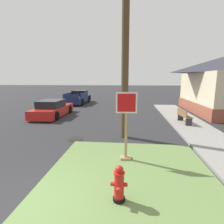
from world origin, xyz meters
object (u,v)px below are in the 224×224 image
Objects in this scene: utility_pole at (126,22)px; street_bench at (184,115)px; pickup_truck_navy at (78,98)px; manhole_cover at (76,139)px; parked_sedan_red at (52,109)px; stop_sign at (126,128)px; fire_hydrant at (119,185)px.

street_bench is at bearing 38.04° from utility_pole.
utility_pole reaches higher than pickup_truck_navy.
parked_sedan_red is (-3.38, 5.08, 0.53)m from manhole_cover.
parked_sedan_red is 7.37m from pickup_truck_navy.
pickup_truck_navy is (-0.13, 7.37, 0.07)m from parked_sedan_red.
manhole_cover is 0.14× the size of pickup_truck_navy.
stop_sign is 0.23× the size of utility_pole.
fire_hydrant reaches higher than manhole_cover.
pickup_truck_navy is at bearing 109.30° from fire_hydrant.
utility_pole is (2.26, 0.59, 5.25)m from manhole_cover.
pickup_truck_navy is at bearing 115.93° from utility_pole.
street_bench is at bearing 30.09° from manhole_cover.
stop_sign is at bearing 87.44° from fire_hydrant.
pickup_truck_navy is at bearing 105.73° from manhole_cover.
street_bench is (5.84, 3.39, 0.58)m from manhole_cover.
manhole_cover is 5.75m from utility_pole.
pickup_truck_navy is at bearing 112.24° from stop_sign.
manhole_cover is 6.78m from street_bench.
stop_sign is at bearing -67.76° from pickup_truck_navy.
fire_hydrant is 8.33m from street_bench.
stop_sign is 9.17m from parked_sedan_red.
street_bench is 0.15× the size of utility_pole.
utility_pole is at bearing 14.50° from manhole_cover.
utility_pole is at bearing 93.06° from stop_sign.
parked_sedan_red is at bearing 141.42° from utility_pole.
pickup_truck_navy is (-3.51, 12.45, 0.61)m from manhole_cover.
pickup_truck_navy is 3.37× the size of street_bench.
fire_hydrant is at bearing -89.49° from utility_pole.
stop_sign is 0.51× the size of parked_sedan_red.
street_bench is at bearing 64.86° from fire_hydrant.
stop_sign is 0.45× the size of pickup_truck_navy.
fire_hydrant is 0.57× the size of street_bench.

